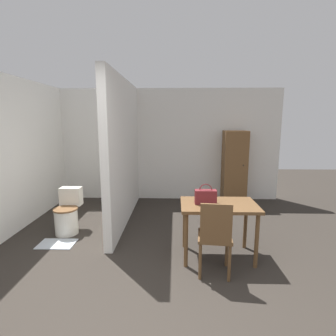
% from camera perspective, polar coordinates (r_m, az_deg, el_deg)
% --- Properties ---
extents(wall_back, '(5.41, 0.12, 2.50)m').
position_cam_1_polar(wall_back, '(6.02, -1.84, 5.04)').
color(wall_back, white).
rests_on(wall_back, ground_plane).
extents(wall_left, '(0.12, 5.10, 2.50)m').
position_cam_1_polar(wall_left, '(4.71, -32.35, 2.04)').
color(wall_left, white).
rests_on(wall_left, ground_plane).
extents(partition_wall, '(0.12, 2.63, 2.50)m').
position_cam_1_polar(partition_wall, '(4.73, -9.55, 3.51)').
color(partition_wall, white).
rests_on(partition_wall, ground_plane).
extents(dining_table, '(0.98, 0.64, 0.74)m').
position_cam_1_polar(dining_table, '(3.51, 10.95, -9.16)').
color(dining_table, brown).
rests_on(dining_table, ground_plane).
extents(wooden_chair, '(0.42, 0.42, 0.91)m').
position_cam_1_polar(wooden_chair, '(3.14, 10.20, -14.25)').
color(wooden_chair, brown).
rests_on(wooden_chair, ground_plane).
extents(toilet, '(0.38, 0.53, 0.70)m').
position_cam_1_polar(toilet, '(4.60, -21.02, -9.41)').
color(toilet, silver).
rests_on(toilet, ground_plane).
extents(handbag, '(0.28, 0.11, 0.26)m').
position_cam_1_polar(handbag, '(3.42, 8.18, -6.16)').
color(handbag, maroon).
rests_on(handbag, dining_table).
extents(wooden_cabinet, '(0.50, 0.46, 1.59)m').
position_cam_1_polar(wooden_cabinet, '(5.91, 14.22, 0.18)').
color(wooden_cabinet, brown).
rests_on(wooden_cabinet, ground_plane).
extents(bath_mat, '(0.52, 0.34, 0.01)m').
position_cam_1_polar(bath_mat, '(4.33, -23.05, -14.96)').
color(bath_mat, '#B2BCC6').
rests_on(bath_mat, ground_plane).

